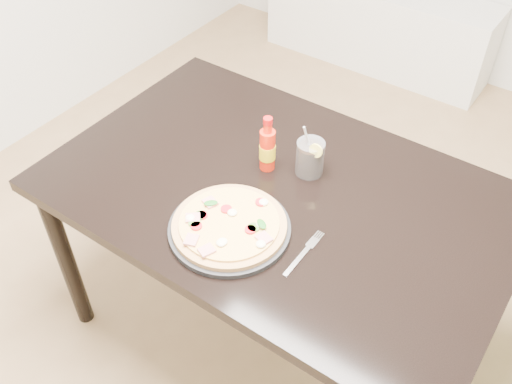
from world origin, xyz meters
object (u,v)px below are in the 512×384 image
Objects in this scene: dining_table at (278,208)px; hot_sauce_bottle at (267,149)px; media_console at (377,26)px; fork at (305,252)px; plate at (230,229)px; cola_cup at (310,158)px; pizza at (229,224)px.

hot_sauce_bottle reaches higher than dining_table.
dining_table is 1.00× the size of media_console.
dining_table is 7.44× the size of fork.
cola_cup is at bearing 81.47° from plate.
dining_table is 7.34× the size of hot_sauce_bottle.
pizza is at bearing -75.68° from media_console.
cola_cup is (0.12, 0.06, -0.02)m from hot_sauce_bottle.
pizza reaches higher than dining_table.
pizza is at bearing -165.69° from fork.
cola_cup is 2.08m from media_console.
plate is 0.30m from hot_sauce_bottle.
plate is at bearing 91.35° from pizza.
dining_table is at bearing 139.32° from fork.
pizza is 0.22m from fork.
hot_sauce_bottle is 0.37m from fork.
pizza is at bearing -88.65° from plate.
dining_table is at bearing -105.57° from cola_cup.
cola_cup reaches higher than media_console.
cola_cup reaches higher than pizza.
hot_sauce_bottle is at bearing 103.16° from pizza.
media_console is at bearing 104.49° from hot_sauce_bottle.
pizza is at bearing -98.50° from cola_cup.
plate is 0.25× the size of media_console.
pizza is (-0.02, -0.22, 0.11)m from dining_table.
plate is 0.02m from pizza.
hot_sauce_bottle is 1.08× the size of cola_cup.
hot_sauce_bottle is at bearing 140.77° from fork.
hot_sauce_bottle is (-0.08, 0.06, 0.16)m from dining_table.
plate reaches higher than dining_table.
plate is 1.83× the size of fork.
dining_table is 0.24m from plate.
plate is 1.80× the size of hot_sauce_bottle.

